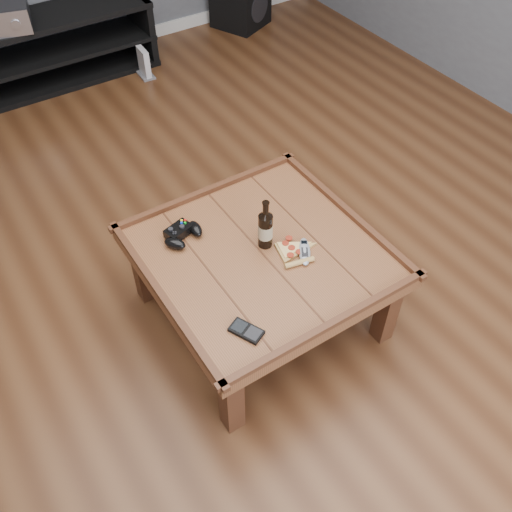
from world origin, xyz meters
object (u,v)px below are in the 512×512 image
beer_bottle (265,228)px  smartphone (246,331)px  game_controller (182,234)px  game_console (144,64)px  subwoofer (241,2)px  pizza_slice (293,251)px  media_console (59,48)px  remote_control (305,251)px  coffee_table (261,261)px

beer_bottle → smartphone: (-0.33, -0.36, -0.09)m
game_controller → smartphone: game_controller is taller
game_controller → game_console: game_controller is taller
subwoofer → smartphone: bearing=-145.2°
pizza_slice → smartphone: 0.48m
beer_bottle → smartphone: size_ratio=1.68×
smartphone → game_console: smartphone is taller
beer_bottle → media_console: bearing=90.9°
remote_control → media_console: bearing=126.5°
media_console → remote_control: size_ratio=8.29×
media_console → subwoofer: bearing=1.7°
remote_control → game_controller: bearing=170.6°
media_console → pizza_slice: size_ratio=5.22×
game_controller → pizza_slice: 0.50m
game_controller → game_console: (0.78, 2.17, -0.38)m
smartphone → subwoofer: bearing=33.4°
subwoofer → coffee_table: bearing=-144.0°
media_console → smartphone: media_console is taller
game_controller → game_console: bearing=54.9°
game_controller → subwoofer: 3.16m
media_console → game_controller: bearing=-95.8°
media_console → beer_bottle: 2.73m
media_console → subwoofer: 1.63m
coffee_table → subwoofer: bearing=59.9°
coffee_table → game_controller: bearing=132.9°
media_console → coffee_table: bearing=-90.0°
smartphone → game_console: (0.81, 2.77, -0.36)m
beer_bottle → pizza_slice: size_ratio=0.94×
smartphone → subwoofer: 3.67m
beer_bottle → smartphone: 0.50m
media_console → game_controller: (-0.25, -2.48, 0.23)m
coffee_table → game_controller: (-0.25, 0.27, 0.09)m
pizza_slice → subwoofer: 3.26m
coffee_table → subwoofer: 3.24m
pizza_slice → game_console: size_ratio=1.22×
coffee_table → game_console: coffee_table is taller
pizza_slice → smartphone: pizza_slice is taller
coffee_table → beer_bottle: (0.04, 0.03, 0.16)m
remote_control → subwoofer: 3.27m
beer_bottle → subwoofer: beer_bottle is taller
pizza_slice → coffee_table: bearing=160.2°
game_controller → smartphone: 0.60m
coffee_table → beer_bottle: bearing=38.2°
game_console → subwoofer: bearing=21.0°
subwoofer → media_console: bearing=157.9°
pizza_slice → remote_control: same height
media_console → pizza_slice: media_console is taller
smartphone → game_controller: bearing=61.4°
coffee_table → pizza_slice: (0.12, -0.07, 0.07)m
game_controller → remote_control: game_controller is taller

